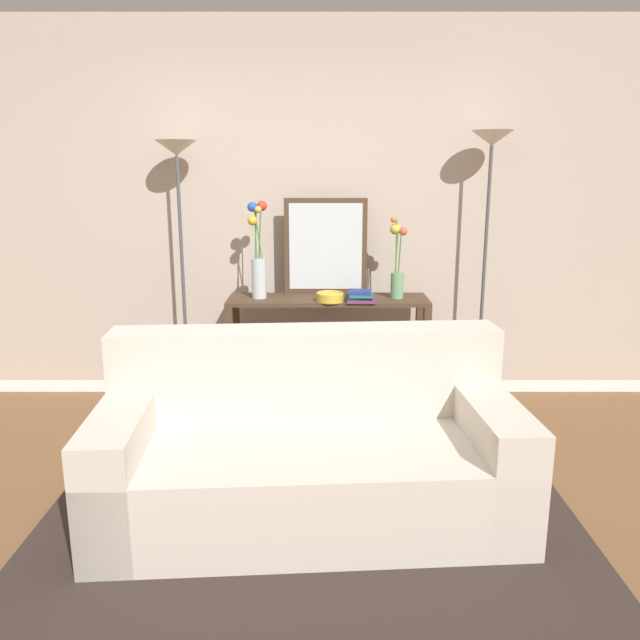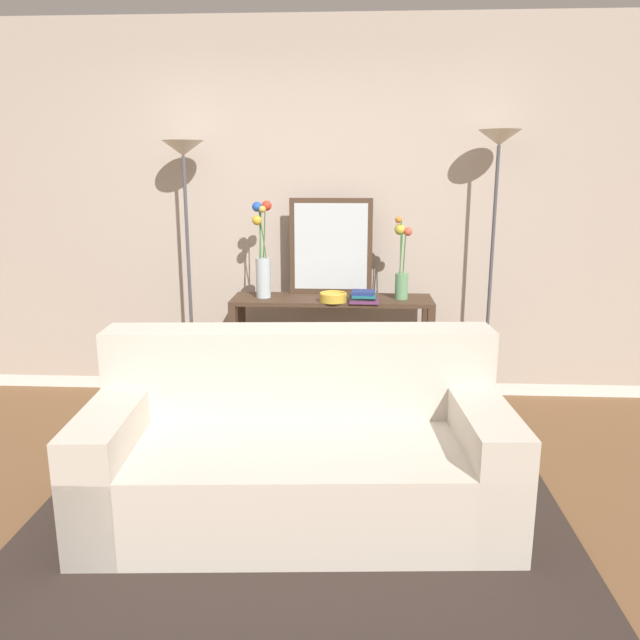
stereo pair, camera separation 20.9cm
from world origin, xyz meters
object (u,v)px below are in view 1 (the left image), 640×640
(couch, at_px, (307,454))
(fruit_bowl, at_px, (328,297))
(console_table, at_px, (326,332))
(book_stack, at_px, (358,296))
(book_row_under_console, at_px, (270,400))
(floor_lamp_right, at_px, (486,194))
(vase_tall_flowers, at_px, (256,260))
(vase_short_flowers, at_px, (395,267))
(wall_mirror, at_px, (323,246))
(floor_lamp_left, at_px, (177,201))

(couch, bearing_deg, fruit_bowl, 84.63)
(console_table, distance_m, book_stack, 0.37)
(couch, bearing_deg, book_row_under_console, 101.58)
(floor_lamp_right, bearing_deg, vase_tall_flowers, -177.47)
(couch, xyz_separation_m, vase_short_flowers, (0.59, 1.42, 0.71))
(console_table, height_order, wall_mirror, wall_mirror)
(couch, bearing_deg, floor_lamp_left, 121.27)
(floor_lamp_left, height_order, wall_mirror, floor_lamp_left)
(floor_lamp_left, distance_m, wall_mirror, 1.05)
(wall_mirror, distance_m, fruit_bowl, 0.42)
(floor_lamp_left, height_order, book_stack, floor_lamp_left)
(vase_short_flowers, bearing_deg, wall_mirror, 161.55)
(book_stack, bearing_deg, book_row_under_console, 168.28)
(couch, height_order, floor_lamp_left, floor_lamp_left)
(vase_tall_flowers, distance_m, book_stack, 0.74)
(floor_lamp_left, height_order, book_row_under_console, floor_lamp_left)
(floor_lamp_right, bearing_deg, couch, -128.87)
(couch, height_order, book_stack, book_stack)
(vase_tall_flowers, relative_size, book_row_under_console, 2.03)
(floor_lamp_right, bearing_deg, floor_lamp_left, 180.00)
(fruit_bowl, height_order, book_stack, book_stack)
(floor_lamp_left, bearing_deg, vase_short_flowers, -2.56)
(book_row_under_console, bearing_deg, floor_lamp_right, 2.47)
(console_table, height_order, floor_lamp_left, floor_lamp_left)
(wall_mirror, bearing_deg, floor_lamp_right, -5.01)
(console_table, relative_size, floor_lamp_right, 0.72)
(vase_short_flowers, bearing_deg, console_table, 179.73)
(couch, bearing_deg, vase_tall_flowers, 104.55)
(book_stack, height_order, book_row_under_console, book_stack)
(fruit_bowl, bearing_deg, wall_mirror, 95.53)
(floor_lamp_right, distance_m, vase_tall_flowers, 1.63)
(vase_short_flowers, relative_size, book_stack, 2.86)
(couch, distance_m, floor_lamp_right, 2.26)
(book_stack, distance_m, book_row_under_console, 1.01)
(wall_mirror, relative_size, vase_short_flowers, 1.20)
(floor_lamp_right, xyz_separation_m, wall_mirror, (-1.11, 0.10, -0.37))
(couch, height_order, vase_short_flowers, vase_short_flowers)
(vase_tall_flowers, bearing_deg, couch, -75.45)
(floor_lamp_left, relative_size, vase_short_flowers, 3.32)
(vase_tall_flowers, bearing_deg, book_row_under_console, 3.66)
(couch, xyz_separation_m, floor_lamp_right, (1.20, 1.49, 1.20))
(floor_lamp_left, height_order, floor_lamp_right, floor_lamp_right)
(console_table, xyz_separation_m, book_stack, (0.22, -0.13, 0.28))
(vase_short_flowers, xyz_separation_m, fruit_bowl, (-0.46, -0.12, -0.19))
(wall_mirror, bearing_deg, fruit_bowl, -84.47)
(floor_lamp_right, relative_size, wall_mirror, 2.85)
(fruit_bowl, bearing_deg, couch, -95.37)
(book_row_under_console, bearing_deg, fruit_bowl, -16.56)
(console_table, relative_size, vase_tall_flowers, 2.09)
(couch, relative_size, floor_lamp_right, 1.06)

